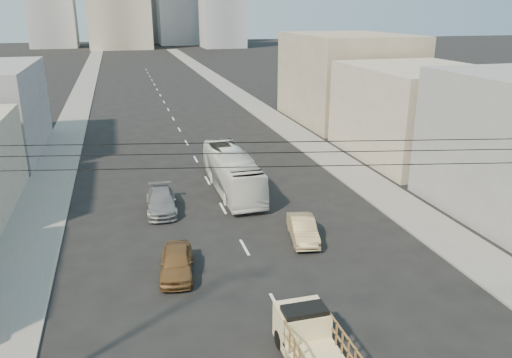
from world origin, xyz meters
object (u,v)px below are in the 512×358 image
city_bus (232,172)px  sedan_brown (177,262)px  flatbed_pickup (312,339)px  sedan_tan (303,229)px  sedan_grey (161,201)px

city_bus → sedan_brown: size_ratio=2.60×
flatbed_pickup → sedan_brown: bearing=116.9°
sedan_tan → sedan_grey: sedan_grey is taller
sedan_tan → sedan_grey: (-7.52, 6.53, 0.03)m
sedan_brown → sedan_tan: (7.53, 2.12, -0.03)m
city_bus → sedan_brown: 12.52m
flatbed_pickup → sedan_brown: flatbed_pickup is taller
flatbed_pickup → sedan_tan: size_ratio=1.12×
sedan_brown → sedan_grey: size_ratio=0.86×
city_bus → sedan_tan: (2.12, -9.14, -0.81)m
flatbed_pickup → sedan_tan: (3.43, 10.19, -0.44)m
flatbed_pickup → city_bus: (1.32, 19.33, 0.37)m
sedan_brown → city_bus: bearing=72.8°
sedan_brown → flatbed_pickup: bearing=-54.7°
city_bus → sedan_tan: size_ratio=2.65×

